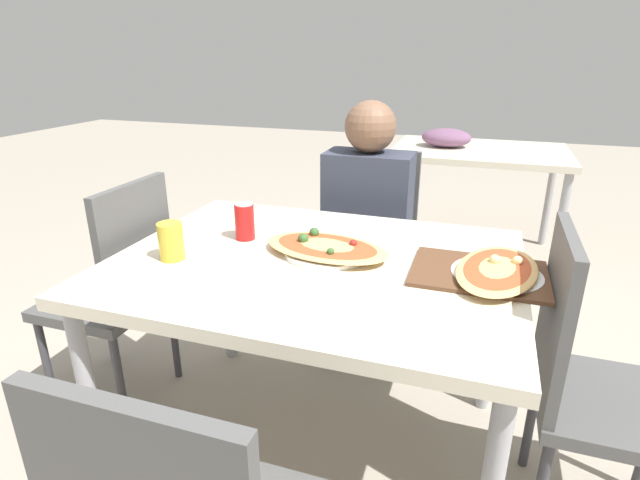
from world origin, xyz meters
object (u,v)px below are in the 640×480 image
Objects in this scene: chair_far_seated at (371,240)px; chair_side_left at (118,286)px; person_seated at (366,212)px; soda_can at (245,221)px; chair_side_right at (589,377)px; drink_glass at (171,241)px; dining_table at (315,279)px; pizza_second at (497,271)px; pizza_main at (326,248)px.

chair_far_seated is 1.12m from chair_side_left.
person_seated is 9.19× the size of soda_can.
chair_far_seated and chair_side_right have the same top height.
chair_far_seated is 7.80× the size of drink_glass.
dining_table is at bearing -91.77° from chair_side_right.
person_seated is 2.77× the size of pizza_second.
soda_can is at bearing -82.81° from chair_side_left.
chair_side_left is at bearing 44.27° from chair_far_seated.
soda_can is at bearing 176.28° from pizza_second.
chair_far_seated is 1.07m from drink_glass.
chair_side_right is 1.13m from soda_can.
chair_far_seated reaches higher than pizza_second.
chair_far_seated reaches higher than pizza_main.
pizza_main is 1.06× the size of pizza_second.
chair_side_left is 1.00× the size of chair_side_right.
chair_side_left is 1.05m from person_seated.
pizza_main is at bearing 91.73° from chair_far_seated.
dining_table is 10.58× the size of drink_glass.
chair_far_seated is 1.16m from chair_side_right.
chair_far_seated reaches higher than dining_table.
pizza_main is 0.51m from pizza_second.
chair_side_left is (-0.80, 0.03, -0.16)m from dining_table.
pizza_main is (0.02, 0.05, 0.09)m from dining_table.
chair_side_left reaches higher than dining_table.
chair_side_left is 0.79× the size of person_seated.
person_seated is 0.93m from drink_glass.
pizza_main is (0.02, -0.64, 0.08)m from person_seated.
chair_far_seated is 2.07× the size of pizza_main.
pizza_main reaches higher than dining_table.
chair_far_seated is 1.00× the size of chair_side_right.
soda_can is (-0.31, 0.04, 0.04)m from pizza_main.
chair_side_left is 1.60m from chair_side_right.
chair_side_right is at bearing 5.18° from drink_glass.
pizza_main is at bearing 92.05° from person_seated.
soda_can is 1.07× the size of drink_glass.
drink_glass reaches higher than pizza_main.
pizza_second is (-0.27, 0.07, 0.25)m from chair_side_right.
drink_glass is at bearing 63.18° from person_seated.
dining_table is 9.85× the size of soda_can.
drink_glass is (-0.42, -0.14, 0.13)m from dining_table.
pizza_second is at bearing -3.72° from soda_can.
drink_glass is 0.97m from pizza_second.
soda_can reaches higher than drink_glass.
chair_far_seated is (-0.00, 0.81, -0.16)m from dining_table.
soda_can reaches higher than pizza_main.
person_seated is 0.84m from pizza_second.
chair_side_left is at bearing -91.91° from chair_side_right.
pizza_second is (0.53, 0.04, 0.09)m from dining_table.
drink_glass is (-0.44, -0.19, 0.04)m from pizza_main.
chair_side_left is at bearing 177.94° from dining_table.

